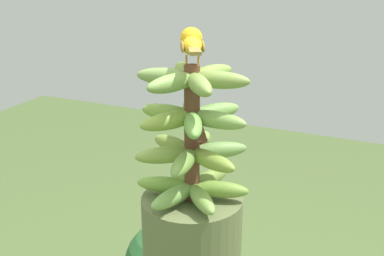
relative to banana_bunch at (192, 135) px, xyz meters
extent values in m
cylinder|color=brown|center=(0.00, 0.00, 0.00)|extent=(0.04, 0.04, 0.34)
ellipsoid|color=#739F4B|center=(0.02, 0.06, -0.14)|extent=(0.08, 0.16, 0.04)
ellipsoid|color=#7AA049|center=(-0.04, 0.05, -0.14)|extent=(0.14, 0.14, 0.04)
ellipsoid|color=olive|center=(-0.06, -0.02, -0.14)|extent=(0.16, 0.08, 0.04)
ellipsoid|color=olive|center=(-0.02, -0.06, -0.14)|extent=(0.08, 0.16, 0.04)
ellipsoid|color=olive|center=(0.05, -0.05, -0.14)|extent=(0.14, 0.14, 0.04)
ellipsoid|color=#6F9F38|center=(0.06, 0.02, -0.14)|extent=(0.16, 0.08, 0.04)
ellipsoid|color=olive|center=(-0.06, 0.02, -0.05)|extent=(0.16, 0.10, 0.04)
ellipsoid|color=#6E944B|center=(-0.05, -0.04, -0.05)|extent=(0.15, 0.13, 0.04)
ellipsoid|color=olive|center=(0.01, -0.06, -0.05)|extent=(0.06, 0.16, 0.04)
ellipsoid|color=olive|center=(0.06, -0.02, -0.05)|extent=(0.16, 0.10, 0.04)
ellipsoid|color=olive|center=(0.05, 0.04, -0.05)|extent=(0.15, 0.13, 0.04)
ellipsoid|color=olive|center=(-0.01, 0.06, -0.05)|extent=(0.06, 0.16, 0.04)
ellipsoid|color=#70994B|center=(-0.03, -0.05, 0.05)|extent=(0.12, 0.15, 0.04)
ellipsoid|color=olive|center=(0.03, -0.05, 0.05)|extent=(0.11, 0.16, 0.04)
ellipsoid|color=olive|center=(0.06, 0.00, 0.05)|extent=(0.16, 0.05, 0.04)
ellipsoid|color=olive|center=(0.03, 0.05, 0.05)|extent=(0.12, 0.15, 0.04)
ellipsoid|color=#6CA146|center=(-0.03, 0.06, 0.05)|extent=(0.11, 0.16, 0.04)
ellipsoid|color=#799E4C|center=(-0.06, 0.00, 0.05)|extent=(0.16, 0.05, 0.04)
ellipsoid|color=olive|center=(-0.04, 0.05, 0.14)|extent=(0.13, 0.14, 0.04)
ellipsoid|color=olive|center=(-0.06, -0.01, 0.14)|extent=(0.16, 0.07, 0.04)
ellipsoid|color=olive|center=(-0.02, -0.06, 0.14)|extent=(0.09, 0.16, 0.04)
ellipsoid|color=olive|center=(0.04, -0.05, 0.14)|extent=(0.13, 0.14, 0.04)
ellipsoid|color=#729349|center=(0.06, 0.01, 0.14)|extent=(0.16, 0.07, 0.04)
ellipsoid|color=olive|center=(0.02, 0.06, 0.14)|extent=(0.09, 0.16, 0.04)
cone|color=#4C2D1E|center=(-0.03, 0.02, 0.03)|extent=(0.04, 0.04, 0.06)
cone|color=brown|center=(-0.01, -0.03, -0.03)|extent=(0.04, 0.04, 0.06)
cylinder|color=#C68933|center=(-0.01, -0.02, 0.18)|extent=(0.01, 0.00, 0.02)
cylinder|color=#C68933|center=(0.02, -0.01, 0.18)|extent=(0.00, 0.01, 0.02)
ellipsoid|color=gold|center=(0.01, -0.02, 0.21)|extent=(0.09, 0.11, 0.04)
ellipsoid|color=olive|center=(-0.02, -0.02, 0.21)|extent=(0.04, 0.07, 0.03)
ellipsoid|color=olive|center=(0.03, 0.00, 0.21)|extent=(0.04, 0.07, 0.03)
cube|color=olive|center=(-0.03, 0.05, 0.21)|extent=(0.05, 0.06, 0.01)
sphere|color=gold|center=(0.03, -0.05, 0.22)|extent=(0.05, 0.05, 0.05)
sphere|color=black|center=(0.05, -0.05, 0.23)|extent=(0.01, 0.01, 0.01)
cone|color=orange|center=(0.04, -0.08, 0.22)|extent=(0.03, 0.03, 0.02)
camera|label=1|loc=(-0.48, 1.04, 0.42)|focal=47.36mm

